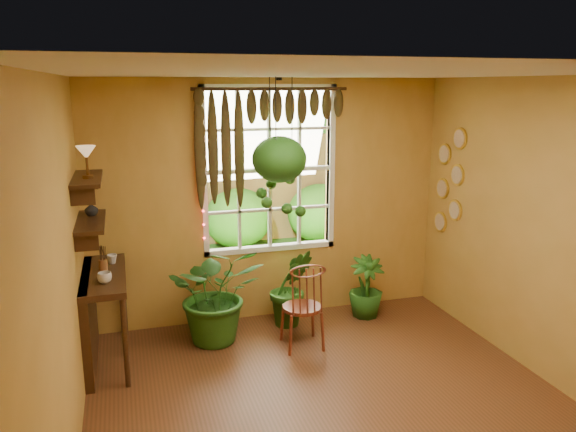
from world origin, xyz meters
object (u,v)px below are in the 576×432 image
Objects in this scene: windsor_chair at (303,319)px; counter_ledge at (94,309)px; potted_plant_left at (217,293)px; potted_plant_mid at (291,287)px; hanging_basket at (279,164)px.

counter_ledge is at bearing 174.39° from windsor_chair.
windsor_chair is 0.93m from potted_plant_left.
potted_plant_left reaches higher than counter_ledge.
hanging_basket reaches higher than potted_plant_mid.
potted_plant_left is (-0.81, 0.40, 0.22)m from windsor_chair.
potted_plant_mid is at bearing 15.73° from hanging_basket.
hanging_basket is at bearing 7.71° from counter_ledge.
hanging_basket is (0.71, 0.12, 1.30)m from potted_plant_left.
potted_plant_mid is at bearing 10.48° from potted_plant_left.
counter_ledge is 0.82× the size of hanging_basket.
windsor_chair is 1.21× the size of potted_plant_mid.
windsor_chair is 0.57m from potted_plant_mid.
potted_plant_left is (1.20, 0.14, -0.02)m from counter_ledge.
potted_plant_left is at bearing -169.52° from potted_plant_mid.
potted_plant_mid is (0.85, 0.16, -0.09)m from potted_plant_left.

